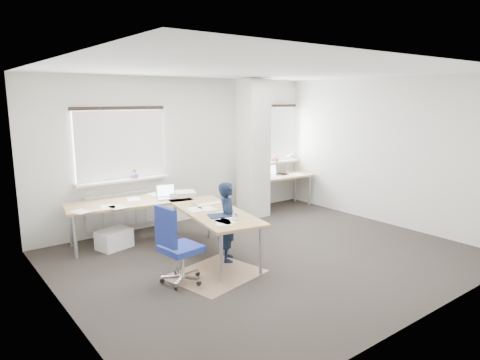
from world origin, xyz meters
TOP-DOWN VIEW (x-y plane):
  - ground at (0.00, 0.00)m, footprint 6.00×6.00m
  - room_shell at (0.18, 0.45)m, footprint 6.04×5.04m
  - floor_mat at (-1.05, -0.11)m, footprint 1.35×1.21m
  - white_crate at (-1.77, 1.77)m, footprint 0.59×0.48m
  - desk_main at (-1.03, 1.14)m, footprint 2.40×2.98m
  - desk_side at (2.26, 2.11)m, footprint 1.45×0.81m
  - task_chair at (-1.59, -0.05)m, footprint 0.58×0.58m
  - person at (-0.60, 0.23)m, footprint 0.48×0.52m

SIDE VIEW (x-z plane):
  - ground at x=0.00m, z-range 0.00..0.00m
  - floor_mat at x=-1.05m, z-range 0.00..0.01m
  - white_crate at x=-1.77m, z-range 0.00..0.31m
  - task_chair at x=-1.59m, z-range -0.24..0.83m
  - person at x=-0.60m, z-range 0.00..1.20m
  - desk_side at x=2.26m, z-range 0.08..1.29m
  - desk_main at x=-1.03m, z-range 0.21..1.17m
  - room_shell at x=0.18m, z-range 0.34..3.16m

